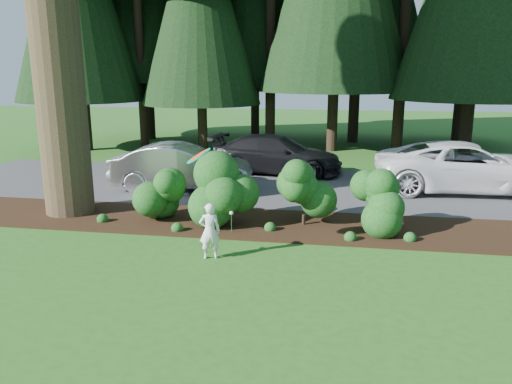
{
  "coord_description": "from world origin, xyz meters",
  "views": [
    {
      "loc": [
        2.41,
        -8.38,
        3.73
      ],
      "look_at": [
        0.75,
        1.36,
        1.3
      ],
      "focal_mm": 35.0,
      "sensor_mm": 36.0,
      "label": 1
    }
  ],
  "objects_px": {
    "car_silver_wagon": "(182,167)",
    "car_white_suv": "(466,167)",
    "child": "(210,231)",
    "frisbee": "(199,156)",
    "car_dark_suv": "(276,154)"
  },
  "relations": [
    {
      "from": "car_silver_wagon",
      "to": "car_white_suv",
      "type": "height_order",
      "value": "car_white_suv"
    },
    {
      "from": "car_white_suv",
      "to": "child",
      "type": "xyz_separation_m",
      "value": [
        -6.41,
        -6.84,
        -0.22
      ]
    },
    {
      "from": "car_silver_wagon",
      "to": "child",
      "type": "bearing_deg",
      "value": -161.13
    },
    {
      "from": "car_white_suv",
      "to": "frisbee",
      "type": "relative_size",
      "value": 10.29
    },
    {
      "from": "car_white_suv",
      "to": "car_silver_wagon",
      "type": "bearing_deg",
      "value": 95.6
    },
    {
      "from": "car_white_suv",
      "to": "car_dark_suv",
      "type": "bearing_deg",
      "value": 71.24
    },
    {
      "from": "car_dark_suv",
      "to": "frisbee",
      "type": "xyz_separation_m",
      "value": [
        -0.42,
        -8.61,
        1.38
      ]
    },
    {
      "from": "car_silver_wagon",
      "to": "frisbee",
      "type": "relative_size",
      "value": 8.13
    },
    {
      "from": "car_silver_wagon",
      "to": "child",
      "type": "xyz_separation_m",
      "value": [
        2.37,
        -5.56,
        -0.17
      ]
    },
    {
      "from": "car_dark_suv",
      "to": "frisbee",
      "type": "relative_size",
      "value": 8.9
    },
    {
      "from": "car_silver_wagon",
      "to": "car_dark_suv",
      "type": "height_order",
      "value": "car_silver_wagon"
    },
    {
      "from": "car_silver_wagon",
      "to": "car_dark_suv",
      "type": "bearing_deg",
      "value": -44.65
    },
    {
      "from": "car_white_suv",
      "to": "car_dark_suv",
      "type": "relative_size",
      "value": 1.16
    },
    {
      "from": "child",
      "to": "frisbee",
      "type": "bearing_deg",
      "value": -19.03
    },
    {
      "from": "child",
      "to": "frisbee",
      "type": "xyz_separation_m",
      "value": [
        -0.18,
        0.01,
        1.53
      ]
    }
  ]
}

